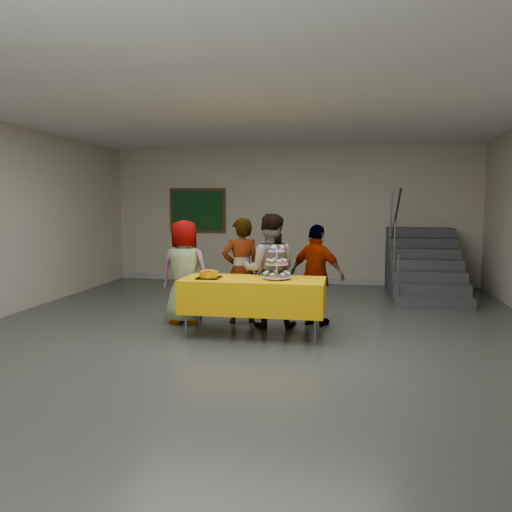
{
  "coord_description": "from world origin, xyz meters",
  "views": [
    {
      "loc": [
        1.25,
        -5.96,
        1.76
      ],
      "look_at": [
        0.03,
        0.64,
        1.05
      ],
      "focal_mm": 35.0,
      "sensor_mm": 36.0,
      "label": 1
    }
  ],
  "objects_px": {
    "schoolchild_d": "(317,275)",
    "noticeboard": "(198,210)",
    "schoolchild_c": "(269,271)",
    "schoolchild_b": "(241,271)",
    "bake_table": "(253,295)",
    "staircase": "(422,269)",
    "schoolchild_a": "(185,272)",
    "bear_cake": "(209,274)",
    "cupcake_stand": "(277,267)"
  },
  "relations": [
    {
      "from": "schoolchild_d",
      "to": "noticeboard",
      "type": "xyz_separation_m",
      "value": [
        -2.94,
        3.8,
        0.87
      ]
    },
    {
      "from": "schoolchild_c",
      "to": "schoolchild_b",
      "type": "bearing_deg",
      "value": -27.11
    },
    {
      "from": "bake_table",
      "to": "staircase",
      "type": "distance_m",
      "value": 4.55
    },
    {
      "from": "schoolchild_b",
      "to": "schoolchild_c",
      "type": "height_order",
      "value": "schoolchild_c"
    },
    {
      "from": "bake_table",
      "to": "noticeboard",
      "type": "height_order",
      "value": "noticeboard"
    },
    {
      "from": "bake_table",
      "to": "schoolchild_d",
      "type": "distance_m",
      "value": 1.09
    },
    {
      "from": "schoolchild_a",
      "to": "noticeboard",
      "type": "bearing_deg",
      "value": -72.24
    },
    {
      "from": "bake_table",
      "to": "schoolchild_c",
      "type": "xyz_separation_m",
      "value": [
        0.14,
        0.51,
        0.25
      ]
    },
    {
      "from": "schoolchild_b",
      "to": "schoolchild_c",
      "type": "relative_size",
      "value": 0.96
    },
    {
      "from": "bear_cake",
      "to": "schoolchild_d",
      "type": "distance_m",
      "value": 1.6
    },
    {
      "from": "schoolchild_b",
      "to": "schoolchild_d",
      "type": "relative_size",
      "value": 1.06
    },
    {
      "from": "schoolchild_c",
      "to": "bear_cake",
      "type": "bearing_deg",
      "value": 34.53
    },
    {
      "from": "cupcake_stand",
      "to": "noticeboard",
      "type": "bearing_deg",
      "value": 118.54
    },
    {
      "from": "schoolchild_c",
      "to": "schoolchild_d",
      "type": "distance_m",
      "value": 0.69
    },
    {
      "from": "cupcake_stand",
      "to": "schoolchild_b",
      "type": "height_order",
      "value": "schoolchild_b"
    },
    {
      "from": "bake_table",
      "to": "cupcake_stand",
      "type": "xyz_separation_m",
      "value": [
        0.31,
        0.0,
        0.38
      ]
    },
    {
      "from": "cupcake_stand",
      "to": "staircase",
      "type": "distance_m",
      "value": 4.4
    },
    {
      "from": "schoolchild_a",
      "to": "bake_table",
      "type": "bearing_deg",
      "value": 158.83
    },
    {
      "from": "schoolchild_a",
      "to": "cupcake_stand",
      "type": "bearing_deg",
      "value": 163.87
    },
    {
      "from": "noticeboard",
      "to": "cupcake_stand",
      "type": "bearing_deg",
      "value": -61.46
    },
    {
      "from": "schoolchild_a",
      "to": "staircase",
      "type": "xyz_separation_m",
      "value": [
        3.79,
        3.18,
        -0.27
      ]
    },
    {
      "from": "bake_table",
      "to": "schoolchild_d",
      "type": "bearing_deg",
      "value": 42.48
    },
    {
      "from": "bake_table",
      "to": "bear_cake",
      "type": "relative_size",
      "value": 5.25
    },
    {
      "from": "cupcake_stand",
      "to": "schoolchild_d",
      "type": "xyz_separation_m",
      "value": [
        0.48,
        0.72,
        -0.21
      ]
    },
    {
      "from": "schoolchild_c",
      "to": "cupcake_stand",
      "type": "bearing_deg",
      "value": 104.14
    },
    {
      "from": "bear_cake",
      "to": "staircase",
      "type": "height_order",
      "value": "staircase"
    },
    {
      "from": "schoolchild_a",
      "to": "staircase",
      "type": "distance_m",
      "value": 4.95
    },
    {
      "from": "schoolchild_c",
      "to": "staircase",
      "type": "relative_size",
      "value": 0.67
    },
    {
      "from": "bear_cake",
      "to": "noticeboard",
      "type": "bearing_deg",
      "value": 108.75
    },
    {
      "from": "schoolchild_c",
      "to": "bake_table",
      "type": "bearing_deg",
      "value": 70.25
    },
    {
      "from": "schoolchild_c",
      "to": "noticeboard",
      "type": "xyz_separation_m",
      "value": [
        -2.28,
        4.01,
        0.79
      ]
    },
    {
      "from": "schoolchild_d",
      "to": "schoolchild_c",
      "type": "bearing_deg",
      "value": 42.85
    },
    {
      "from": "bake_table",
      "to": "schoolchild_c",
      "type": "relative_size",
      "value": 1.16
    },
    {
      "from": "bake_table",
      "to": "schoolchild_a",
      "type": "distance_m",
      "value": 1.25
    },
    {
      "from": "schoolchild_c",
      "to": "staircase",
      "type": "height_order",
      "value": "staircase"
    },
    {
      "from": "schoolchild_d",
      "to": "noticeboard",
      "type": "height_order",
      "value": "noticeboard"
    },
    {
      "from": "bake_table",
      "to": "schoolchild_a",
      "type": "bearing_deg",
      "value": 155.43
    },
    {
      "from": "schoolchild_b",
      "to": "staircase",
      "type": "distance_m",
      "value": 4.23
    },
    {
      "from": "bear_cake",
      "to": "schoolchild_c",
      "type": "height_order",
      "value": "schoolchild_c"
    },
    {
      "from": "bear_cake",
      "to": "noticeboard",
      "type": "height_order",
      "value": "noticeboard"
    },
    {
      "from": "schoolchild_d",
      "to": "cupcake_stand",
      "type": "bearing_deg",
      "value": 81.36
    },
    {
      "from": "bake_table",
      "to": "cupcake_stand",
      "type": "bearing_deg",
      "value": 0.76
    },
    {
      "from": "schoolchild_a",
      "to": "staircase",
      "type": "relative_size",
      "value": 0.63
    },
    {
      "from": "bear_cake",
      "to": "noticeboard",
      "type": "xyz_separation_m",
      "value": [
        -1.56,
        4.61,
        0.77
      ]
    },
    {
      "from": "schoolchild_b",
      "to": "schoolchild_d",
      "type": "height_order",
      "value": "schoolchild_b"
    },
    {
      "from": "schoolchild_c",
      "to": "schoolchild_d",
      "type": "relative_size",
      "value": 1.11
    },
    {
      "from": "bake_table",
      "to": "schoolchild_b",
      "type": "distance_m",
      "value": 0.79
    },
    {
      "from": "bear_cake",
      "to": "schoolchild_b",
      "type": "relative_size",
      "value": 0.23
    },
    {
      "from": "cupcake_stand",
      "to": "noticeboard",
      "type": "height_order",
      "value": "noticeboard"
    },
    {
      "from": "schoolchild_c",
      "to": "schoolchild_d",
      "type": "height_order",
      "value": "schoolchild_c"
    }
  ]
}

